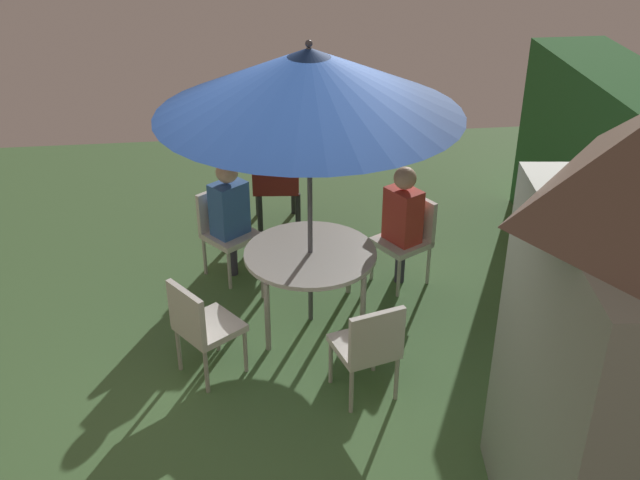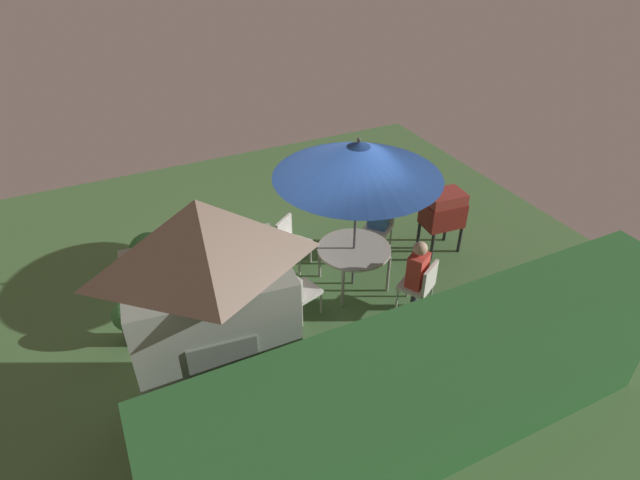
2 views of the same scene
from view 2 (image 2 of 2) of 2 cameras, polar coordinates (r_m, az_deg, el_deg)
ground_plane at (r=8.85m, az=-1.94°, el=-4.79°), size 11.00×11.00×0.00m
hedge_backdrop at (r=6.01m, az=12.34°, el=-16.06°), size 6.06×0.85×2.00m
garden_shed at (r=5.93m, az=-11.65°, el=-8.61°), size 1.92×1.49×3.12m
patio_table at (r=8.46m, az=3.76°, el=-1.22°), size 1.20×1.20×0.73m
patio_umbrella at (r=7.64m, az=4.21°, el=8.84°), size 2.54×2.54×2.63m
bbq_grill at (r=9.45m, az=13.39°, el=3.19°), size 0.74×0.56×1.20m
chair_near_shed at (r=8.15m, az=11.05°, el=-4.75°), size 0.63×0.63×0.90m
chair_far_side at (r=9.52m, az=6.56°, el=1.91°), size 0.65×0.65×0.90m
chair_toward_hedge at (r=9.01m, az=-3.28°, el=0.06°), size 0.65×0.65×0.90m
chair_toward_house at (r=7.89m, az=-2.40°, el=-5.51°), size 0.58×0.57×0.90m
potted_plant_by_shed at (r=8.02m, az=-20.20°, el=-8.06°), size 0.48×0.48×0.74m
potted_plant_by_grill at (r=9.11m, az=-18.18°, el=-1.62°), size 0.67×0.67×0.89m
person_in_red at (r=8.01m, az=10.70°, el=-3.08°), size 0.41×0.38×1.26m
person_in_blue at (r=9.31m, az=6.48°, el=3.03°), size 0.40×0.42×1.26m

